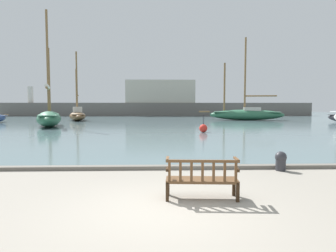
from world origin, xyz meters
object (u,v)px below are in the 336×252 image
Objects in this scene: sailboat_nearest_port at (49,117)px; sailboat_far_port at (246,114)px; sailboat_distant_harbor at (77,115)px; mooring_bollard at (281,160)px; channel_buoy at (203,128)px; park_bench at (202,178)px.

sailboat_far_port reaches higher than sailboat_nearest_port.
mooring_bollard is at bearing -64.64° from sailboat_distant_harbor.
sailboat_distant_harbor is at bearing -179.66° from sailboat_far_port.
sailboat_far_port is 22.94m from sailboat_distant_harbor.
channel_buoy is at bearing 92.50° from mooring_bollard.
sailboat_far_port is 32.34m from mooring_bollard.
park_bench reaches higher than mooring_bollard.
sailboat_distant_harbor reaches higher than channel_buoy.
sailboat_far_port reaches higher than channel_buoy.
park_bench is 0.14× the size of sailboat_far_port.
channel_buoy is (13.89, -6.98, -0.63)m from sailboat_nearest_port.
mooring_bollard is (14.45, -19.77, -0.68)m from sailboat_nearest_port.
sailboat_nearest_port is 24.50m from mooring_bollard.
sailboat_distant_harbor is at bearing 109.14° from park_bench.
sailboat_distant_harbor is at bearing 91.54° from sailboat_nearest_port.
sailboat_nearest_port is 15.56m from channel_buoy.
park_bench is 35.88m from sailboat_far_port.
sailboat_nearest_port is 0.96× the size of sailboat_far_port.
sailboat_distant_harbor is at bearing 115.36° from mooring_bollard.
sailboat_far_port is at bearing 0.34° from sailboat_distant_harbor.
sailboat_nearest_port is at bearing -88.46° from sailboat_distant_harbor.
mooring_bollard is at bearing -104.66° from sailboat_far_port.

